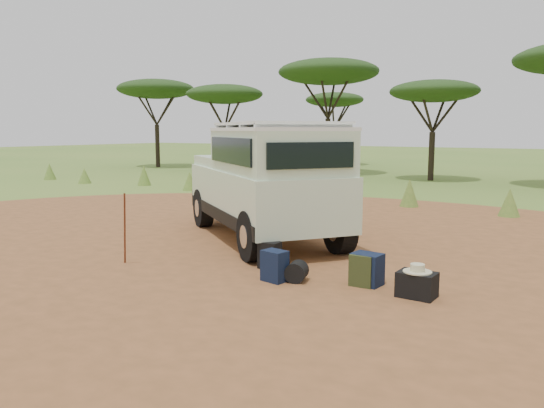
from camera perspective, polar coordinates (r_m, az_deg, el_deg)
The scene contains 13 objects.
ground at distance 9.58m, azimuth -2.13°, elevation -6.66°, with size 140.00×140.00×0.00m, color #557F2D.
dirt_clearing at distance 9.58m, azimuth -2.13°, elevation -6.64°, with size 23.00×23.00×0.01m, color #985A31.
grass_fringe at distance 17.22m, azimuth 14.80°, elevation 0.96°, with size 36.60×1.60×0.90m.
acacia_treeline at distance 27.92m, azimuth 23.58°, elevation 12.33°, with size 46.70×13.20×6.26m.
safari_vehicle at distance 11.61m, azimuth -0.67°, elevation 2.15°, with size 5.44×4.80×2.58m.
walking_staff at distance 9.84m, azimuth -15.56°, elevation -2.60°, with size 0.03×0.03×1.36m, color #5F3216.
backpack_black at distance 9.32m, azimuth -0.25°, elevation -5.53°, with size 0.36×0.26×0.49m, color black.
backpack_navy at distance 8.55m, azimuth 0.29°, elevation -6.70°, with size 0.39×0.28×0.51m, color #121C38.
backpack_olive at distance 8.42m, azimuth 9.71°, elevation -7.05°, with size 0.36×0.26×0.51m, color #353F1D.
duffel_navy at distance 8.48m, azimuth 10.18°, elevation -6.94°, with size 0.45×0.34×0.51m, color #121C38.
hard_case at distance 8.05m, azimuth 15.32°, elevation -8.39°, with size 0.54×0.38×0.38m, color black.
stuff_sack at distance 8.57m, azimuth 2.68°, elevation -7.29°, with size 0.33×0.33×0.33m, color black.
safari_hat at distance 7.99m, azimuth 15.38°, elevation -6.77°, with size 0.41×0.41×0.12m.
Camera 1 is at (5.27, -7.63, 2.41)m, focal length 35.00 mm.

